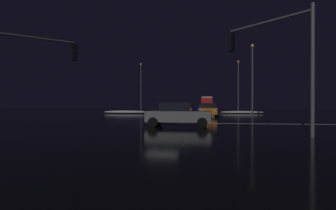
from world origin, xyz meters
name	(u,v)px	position (x,y,z in m)	size (l,w,h in m)	color
ground	(162,123)	(0.00, 0.00, -0.05)	(120.00, 120.00, 0.10)	black
stop_line_north	(174,118)	(0.00, 7.85, 0.00)	(0.35, 13.40, 0.01)	white
centre_line_ns	(184,114)	(0.00, 19.45, 0.00)	(22.00, 0.15, 0.01)	yellow
crosswalk_bar_east	(267,124)	(7.95, 0.00, 0.00)	(13.40, 0.40, 0.01)	white
snow_bank_left_curb	(126,112)	(-8.65, 18.94, 0.24)	(6.96, 1.50, 0.48)	white
snow_bank_right_curb	(242,112)	(8.65, 21.44, 0.20)	(6.41, 1.50, 0.41)	white
sedan_orange	(209,110)	(3.67, 10.51, 0.80)	(2.02, 4.33, 1.57)	#C66014
sedan_blue	(205,109)	(3.19, 17.06, 0.80)	(2.02, 4.33, 1.57)	navy
sedan_silver	(208,108)	(3.61, 23.30, 0.80)	(2.02, 4.33, 1.57)	#B7B7BC
sedan_red	(205,107)	(3.11, 29.71, 0.80)	(2.02, 4.33, 1.57)	maroon
sedan_black	(207,107)	(3.42, 35.50, 0.80)	(2.02, 4.33, 1.57)	black
box_truck	(207,103)	(3.30, 43.07, 1.71)	(2.68, 8.28, 3.08)	red
sedan_gray_crossing	(178,114)	(1.63, -3.35, 0.80)	(4.33, 2.02, 1.57)	slate
traffic_signal_sw	(29,61)	(-6.73, -6.73, 3.97)	(3.68, 3.68, 5.68)	#4C4C51
traffic_signal_se	(272,51)	(6.79, -6.79, 4.20)	(3.64, 3.64, 6.03)	#4C4C51
streetlamp_left_far	(141,84)	(-8.95, 29.45, 5.25)	(0.44, 0.44, 9.13)	#424247
streetlamp_right_near	(252,74)	(8.95, 13.45, 5.08)	(0.44, 0.44, 8.79)	#424247
streetlamp_right_far	(238,82)	(8.95, 29.45, 5.31)	(0.44, 0.44, 9.23)	#424247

